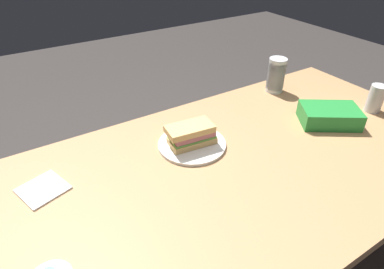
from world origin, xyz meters
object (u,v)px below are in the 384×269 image
Objects in this scene: paper_plate at (192,144)px; soda_can_silver at (376,99)px; sandwich at (191,134)px; plastic_cup_stack at (276,75)px; dining_table at (232,182)px; chip_bag at (329,116)px.

soda_can_silver is (-0.82, 0.20, 0.06)m from paper_plate.
sandwich is at bearing -13.48° from soda_can_silver.
soda_can_silver is at bearing 121.06° from plastic_cup_stack.
soda_can_silver is at bearing 166.52° from sandwich.
soda_can_silver is (-0.76, 0.03, 0.14)m from dining_table.
dining_table is 0.20m from paper_plate.
chip_bag is at bearing 164.06° from paper_plate.
paper_plate is 0.05m from sandwich.
paper_plate is at bearing -69.51° from dining_table.
dining_table is 11.16× the size of plastic_cup_stack.
chip_bag is 0.25m from soda_can_silver.
plastic_cup_stack reaches higher than chip_bag.
chip_bag is at bearing 164.30° from sandwich.
plastic_cup_stack is at bearing -58.94° from soda_can_silver.
sandwich reaches higher than chip_bag.
plastic_cup_stack is at bearing -163.11° from paper_plate.
plastic_cup_stack is at bearing -163.09° from sandwich.
paper_plate is 2.09× the size of soda_can_silver.
paper_plate reaches higher than dining_table.
plastic_cup_stack is 0.44m from soda_can_silver.
chip_bag is 0.35m from plastic_cup_stack.
plastic_cup_stack reaches higher than sandwich.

